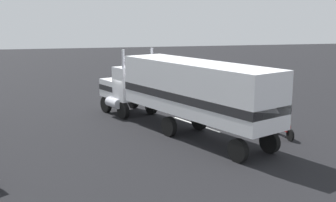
# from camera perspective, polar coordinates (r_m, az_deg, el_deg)

# --- Properties ---
(ground_plane) EXTENTS (120.00, 120.00, 0.00)m
(ground_plane) POSITION_cam_1_polar(r_m,az_deg,el_deg) (28.39, -5.04, -1.87)
(ground_plane) COLOR black
(lane_stripe_near) EXTENTS (4.14, 1.80, 0.01)m
(lane_stripe_near) POSITION_cam_1_polar(r_m,az_deg,el_deg) (25.83, 3.80, -3.20)
(lane_stripe_near) COLOR silver
(lane_stripe_near) RESTS_ON ground_plane
(lane_stripe_mid) EXTENTS (4.15, 1.76, 0.01)m
(lane_stripe_mid) POSITION_cam_1_polar(r_m,az_deg,el_deg) (26.54, 10.43, -2.96)
(lane_stripe_mid) COLOR silver
(lane_stripe_mid) RESTS_ON ground_plane
(semi_truck) EXTENTS (13.96, 8.01, 4.50)m
(semi_truck) POSITION_cam_1_polar(r_m,az_deg,el_deg) (23.53, 2.10, 1.63)
(semi_truck) COLOR white
(semi_truck) RESTS_ON ground_plane
(person_bystander) EXTENTS (0.43, 0.48, 1.63)m
(person_bystander) POSITION_cam_1_polar(r_m,az_deg,el_deg) (27.38, 2.69, -0.42)
(person_bystander) COLOR black
(person_bystander) RESTS_ON ground_plane
(motorcycle) EXTENTS (2.11, 0.28, 1.12)m
(motorcycle) POSITION_cam_1_polar(r_m,az_deg,el_deg) (23.87, 15.43, -3.67)
(motorcycle) COLOR black
(motorcycle) RESTS_ON ground_plane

